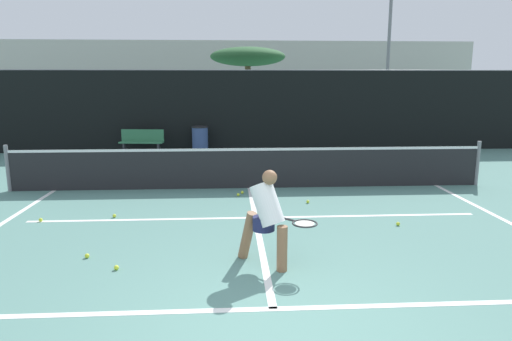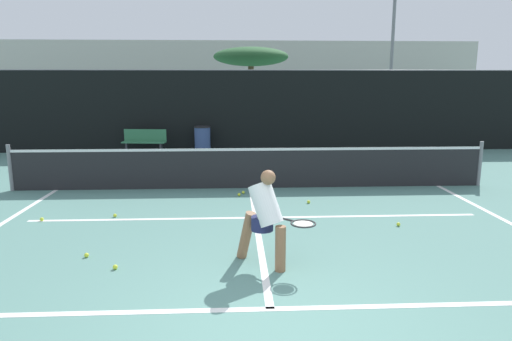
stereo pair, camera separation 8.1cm
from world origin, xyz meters
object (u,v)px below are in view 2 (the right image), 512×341
(player_practicing, at_px, (265,215))
(parked_car, at_px, (217,127))
(trash_bin, at_px, (202,140))
(courtside_bench, at_px, (145,141))

(player_practicing, distance_m, parked_car, 13.14)
(player_practicing, height_order, trash_bin, player_practicing)
(courtside_bench, distance_m, parked_car, 4.17)
(trash_bin, xyz_separation_m, parked_car, (0.39, 3.24, 0.10))
(player_practicing, height_order, courtside_bench, player_practicing)
(courtside_bench, relative_size, trash_bin, 1.58)
(player_practicing, distance_m, trash_bin, 9.98)
(player_practicing, bearing_deg, courtside_bench, 154.20)
(player_practicing, relative_size, courtside_bench, 0.90)
(parked_car, bearing_deg, courtside_bench, -124.08)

